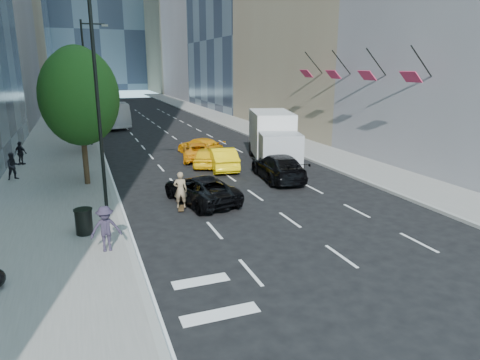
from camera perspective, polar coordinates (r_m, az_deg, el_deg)
name	(u,v)px	position (r m, az deg, el deg)	size (l,w,h in m)	color
ground	(269,223)	(18.70, 3.92, -5.70)	(160.00, 160.00, 0.00)	black
sidewalk_left	(62,134)	(46.38, -22.60, 5.73)	(6.00, 120.00, 0.15)	slate
sidewalk_right	(240,125)	(49.49, 0.06, 7.38)	(4.00, 120.00, 0.15)	slate
lamp_near	(101,84)	(19.93, -18.10, 12.02)	(2.13, 0.22, 10.00)	black
lamp_far	(88,76)	(37.91, -19.62, 12.94)	(2.13, 0.22, 10.00)	black
tree_near	(80,97)	(24.94, -20.61, 10.30)	(4.20, 4.20, 7.46)	#302412
tree_mid	(77,84)	(34.91, -20.87, 11.91)	(4.50, 4.50, 7.99)	#302412
tree_far	(77,86)	(47.93, -20.91, 11.64)	(3.90, 3.90, 6.92)	#302412
traffic_signal	(84,86)	(55.95, -20.09, 11.65)	(2.48, 0.53, 5.20)	black
facade_flags	(351,72)	(31.53, 14.57, 13.75)	(1.85, 13.30, 2.05)	black
skateboarder	(181,192)	(20.16, -7.93, -1.65)	(0.64, 0.42, 1.74)	brown
black_sedan_lincoln	(201,189)	(21.25, -5.25, -1.25)	(2.25, 4.89, 1.36)	black
black_sedan_mercedes	(278,167)	(25.56, 5.13, 1.74)	(2.16, 5.31, 1.54)	black
taxi_a	(206,157)	(29.10, -4.57, 3.12)	(1.52, 3.78, 1.29)	yellow
taxi_b	(222,158)	(28.09, -2.48, 2.92)	(1.57, 4.49, 1.48)	#E1B80B
taxi_c	(197,151)	(31.18, -5.70, 3.85)	(2.08, 4.51, 1.25)	orange
taxi_d	(200,146)	(33.07, -5.35, 4.51)	(1.78, 4.38, 1.27)	orange
city_bus	(102,112)	(51.22, -17.91, 8.57)	(2.59, 11.07, 3.08)	white
box_truck	(273,138)	(29.64, 4.48, 5.57)	(4.50, 7.76, 3.50)	#BCBCBC
pedestrian_a	(13,166)	(28.21, -27.98, 1.65)	(0.77, 0.60, 1.59)	black
pedestrian_b	(21,153)	(32.29, -27.20, 3.21)	(0.93, 0.39, 1.58)	black
pedestrian_c	(106,229)	(16.01, -17.46, -6.22)	(1.08, 0.62, 1.68)	#262031
trash_can	(84,222)	(17.99, -20.09, -5.28)	(0.66, 0.66, 0.99)	black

